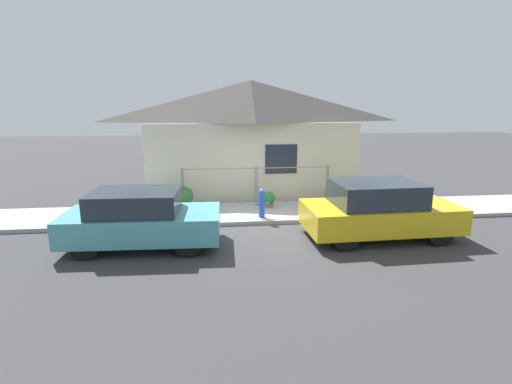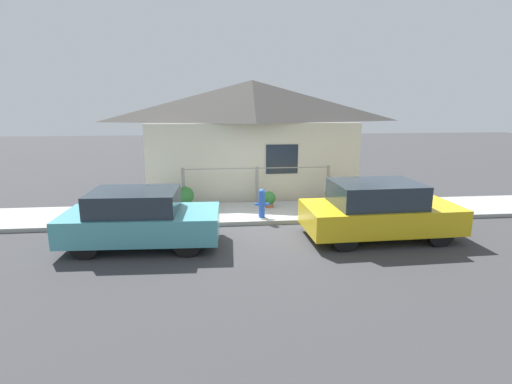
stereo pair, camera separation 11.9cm
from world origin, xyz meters
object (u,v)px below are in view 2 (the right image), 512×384
(potted_plant_by_fence, at_px, (185,196))
(car_right, at_px, (379,210))
(fire_hydrant, at_px, (262,203))
(potted_plant_near_hydrant, at_px, (269,199))
(potted_plant_corner, at_px, (332,194))
(car_left, at_px, (140,219))

(potted_plant_by_fence, bearing_deg, car_right, -31.84)
(fire_hydrant, height_order, potted_plant_near_hydrant, fire_hydrant)
(potted_plant_by_fence, xyz_separation_m, potted_plant_corner, (4.73, -0.29, 0.02))
(car_left, xyz_separation_m, fire_hydrant, (3.14, 1.73, -0.13))
(potted_plant_near_hydrant, bearing_deg, potted_plant_corner, 1.56)
(car_left, height_order, car_right, car_right)
(car_left, bearing_deg, potted_plant_by_fence, 77.37)
(car_right, bearing_deg, potted_plant_by_fence, 146.42)
(car_right, distance_m, fire_hydrant, 3.30)
(car_right, xyz_separation_m, potted_plant_near_hydrant, (-2.44, 2.82, -0.34))
(car_left, distance_m, potted_plant_by_fence, 3.28)
(car_left, xyz_separation_m, car_right, (5.94, -0.00, 0.04))
(potted_plant_corner, bearing_deg, fire_hydrant, -154.76)
(fire_hydrant, bearing_deg, potted_plant_corner, 25.24)
(fire_hydrant, xyz_separation_m, potted_plant_near_hydrant, (0.36, 1.09, -0.17))
(potted_plant_near_hydrant, distance_m, potted_plant_corner, 2.07)
(fire_hydrant, xyz_separation_m, potted_plant_corner, (2.42, 1.14, -0.08))
(car_left, bearing_deg, potted_plant_corner, 29.45)
(potted_plant_near_hydrant, bearing_deg, potted_plant_by_fence, 172.58)
(car_left, height_order, fire_hydrant, car_left)
(car_left, relative_size, potted_plant_by_fence, 5.72)
(car_right, relative_size, potted_plant_by_fence, 5.99)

